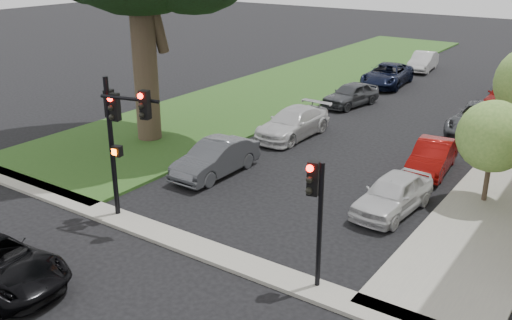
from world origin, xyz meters
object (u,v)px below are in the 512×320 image
Objects in this scene: traffic_signal_secondary at (316,202)px; car_parked_1 at (433,156)px; car_parked_6 at (293,123)px; car_parked_0 at (393,194)px; car_parked_2 at (481,119)px; car_parked_8 at (387,75)px; small_tree_a at (493,136)px; traffic_signal_main at (118,124)px; car_parked_5 at (216,158)px; car_parked_9 at (423,61)px; car_parked_3 at (505,95)px; car_parked_7 at (351,94)px.

car_parked_1 is at bearing 91.07° from traffic_signal_secondary.
car_parked_6 is (-7.03, 0.64, 0.05)m from car_parked_1.
car_parked_2 is at bearing 93.75° from car_parked_0.
car_parked_8 is (-7.54, 13.46, 0.08)m from car_parked_1.
small_tree_a is at bearing 51.18° from car_parked_0.
car_parked_6 is (-7.17, 5.20, 0.02)m from car_parked_0.
traffic_signal_main is 23.80m from car_parked_8.
car_parked_2 is at bearing 105.49° from small_tree_a.
car_parked_2 is at bearing 58.06° from car_parked_5.
car_parked_9 is (-0.22, 29.81, -2.65)m from traffic_signal_main.
car_parked_7 is (-7.41, -4.66, -0.05)m from car_parked_3.
car_parked_6 is 18.98m from car_parked_9.
car_parked_2 is 1.33× the size of car_parked_7.
car_parked_1 is (-0.19, 10.23, -1.90)m from traffic_signal_secondary.
traffic_signal_secondary reaches higher than car_parked_1.
small_tree_a is at bearing -74.37° from car_parked_2.
car_parked_5 is (-7.20, -17.42, -0.03)m from car_parked_3.
car_parked_6 is at bearing 169.16° from car_parked_1.
car_parked_3 is at bearing 99.78° from small_tree_a.
traffic_signal_main is 1.23× the size of car_parked_0.
car_parked_7 is (-7.45, 17.68, -1.86)m from traffic_signal_secondary.
car_parked_5 is (-7.34, -11.60, -0.04)m from car_parked_2.
car_parked_7 is at bearing 112.83° from traffic_signal_secondary.
car_parked_7 is 6.01m from car_parked_8.
car_parked_7 is 12.17m from car_parked_9.
car_parked_2 is 5.83m from car_parked_3.
traffic_signal_main is 1.25× the size of car_parked_1.
car_parked_7 reaches higher than car_parked_1.
car_parked_7 is 0.76× the size of car_parked_8.
traffic_signal_secondary is 10.40m from car_parked_1.
traffic_signal_main is 23.58m from car_parked_3.
car_parked_3 is 18.85m from car_parked_5.
car_parked_3 is 8.75m from car_parked_7.
car_parked_3 reaches higher than car_parked_9.
car_parked_7 is at bearing 93.48° from car_parked_6.
small_tree_a is 13.75m from car_parked_7.
car_parked_8 is at bearing 91.21° from traffic_signal_main.
small_tree_a reaches higher than car_parked_2.
car_parked_6 is (0.02, 5.96, -0.01)m from car_parked_5.
car_parked_1 is at bearing -65.87° from car_parked_8.
traffic_signal_main is 7.28m from traffic_signal_secondary.
car_parked_3 is 13.53m from car_parked_6.
car_parked_2 is 13.72m from car_parked_5.
car_parked_8 is (-10.12, 15.44, -1.79)m from small_tree_a.
car_parked_8 reaches higher than car_parked_5.
traffic_signal_main is 1.33× the size of traffic_signal_secondary.
car_parked_1 is 12.11m from car_parked_3.
traffic_signal_main is 1.02× the size of car_parked_6.
small_tree_a is 10.13m from car_parked_6.
car_parked_1 is 0.82× the size of car_parked_6.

